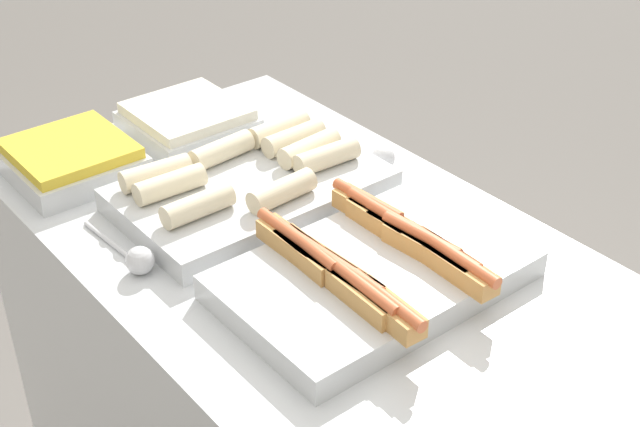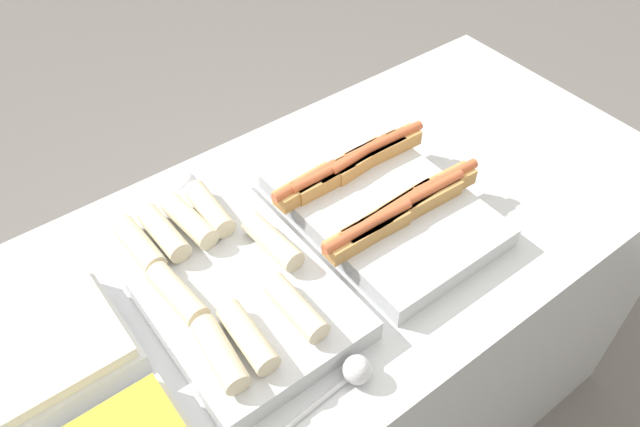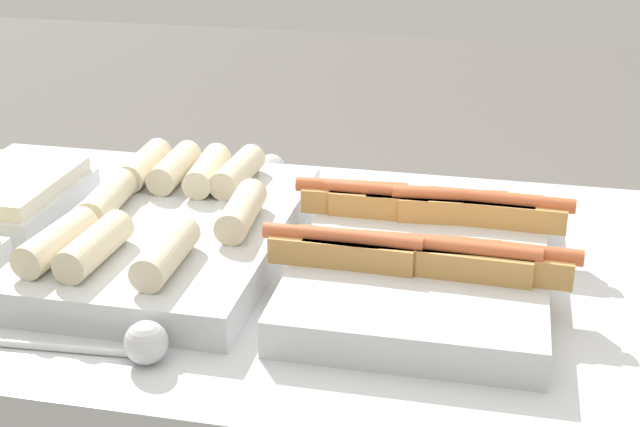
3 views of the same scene
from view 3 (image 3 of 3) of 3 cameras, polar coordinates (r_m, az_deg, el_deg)
name	(u,v)px [view 3 (image 3 of 3)]	position (r m, az deg, el deg)	size (l,w,h in m)	color
tray_hotdogs	(424,249)	(1.27, 6.68, -2.25)	(0.42, 0.53, 0.10)	silver
tray_wraps	(172,226)	(1.36, -9.47, -0.80)	(0.33, 0.53, 0.10)	silver
serving_spoon_near	(136,343)	(1.09, -11.68, -8.14)	(0.23, 0.05, 0.05)	silver
serving_spoon_far	(265,170)	(1.60, -3.52, 2.82)	(0.22, 0.05, 0.05)	silver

